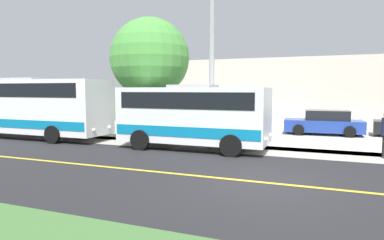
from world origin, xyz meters
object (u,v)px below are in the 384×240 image
object	(u,v)px
transit_bus_rear	(21,105)
shuttle_bus_front	(193,114)
commercial_building	(290,91)
parked_car_near	(324,123)
street_light_pole	(211,45)
tree_curbside	(150,58)

from	to	relation	value
transit_bus_rear	shuttle_bus_front	bearing A→B (deg)	90.01
commercial_building	transit_bus_rear	bearing A→B (deg)	-37.53
shuttle_bus_front	parked_car_near	world-z (taller)	shuttle_bus_front
shuttle_bus_front	street_light_pole	distance (m)	3.15
street_light_pole	tree_curbside	bearing A→B (deg)	-119.58
tree_curbside	commercial_building	xyz separation A→B (m)	(-14.00, 6.41, -1.90)
parked_car_near	commercial_building	bearing A→B (deg)	-163.43
transit_bus_rear	tree_curbside	xyz separation A→B (m)	(-2.94, 6.61, 2.62)
shuttle_bus_front	commercial_building	bearing A→B (deg)	171.06
transit_bus_rear	parked_car_near	size ratio (longest dim) A/B	2.44
parked_car_near	tree_curbside	size ratio (longest dim) A/B	0.67
shuttle_bus_front	commercial_building	distance (m)	17.17
parked_car_near	commercial_building	xyz separation A→B (m)	(-9.63, -2.87, 1.84)
transit_bus_rear	street_light_pole	bearing A→B (deg)	92.17
street_light_pole	tree_curbside	xyz separation A→B (m)	(-2.52, -4.43, -0.20)
shuttle_bus_front	street_light_pole	xyz separation A→B (m)	(-0.42, 0.69, 3.05)
transit_bus_rear	commercial_building	distance (m)	21.37
transit_bus_rear	tree_curbside	size ratio (longest dim) A/B	1.63
parked_car_near	commercial_building	world-z (taller)	commercial_building
tree_curbside	street_light_pole	bearing A→B (deg)	60.42
transit_bus_rear	street_light_pole	xyz separation A→B (m)	(-0.42, 11.04, 2.82)
transit_bus_rear	commercial_building	xyz separation A→B (m)	(-16.94, 13.01, 0.72)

